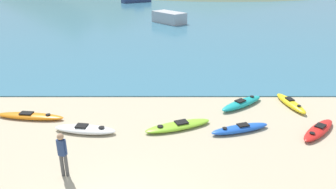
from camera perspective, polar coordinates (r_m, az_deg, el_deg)
name	(u,v)px	position (r m, az deg, el deg)	size (l,w,h in m)	color
bay_water	(158,10)	(52.35, -1.68, 14.43)	(160.00, 70.00, 0.06)	teal
kayak_on_sand_0	(31,116)	(17.07, -22.82, -3.46)	(3.41, 1.07, 0.31)	orange
kayak_on_sand_1	(179,126)	(14.85, 1.85, -5.45)	(3.19, 1.87, 0.31)	#8CCC2D
kayak_on_sand_2	(291,103)	(18.22, 20.65, -1.42)	(1.09, 2.69, 0.37)	yellow
kayak_on_sand_4	(242,103)	(17.46, 12.80, -1.50)	(2.71, 2.35, 0.38)	teal
kayak_on_sand_5	(85,129)	(14.96, -14.19, -5.88)	(2.86, 1.17, 0.34)	white
kayak_on_sand_6	(240,129)	(14.91, 12.50, -5.82)	(2.82, 1.44, 0.34)	blue
kayak_on_sand_7	(319,130)	(15.91, 24.81, -5.63)	(2.38, 2.43, 0.33)	red
person_near_foreground	(63,152)	(11.92, -17.85, -9.52)	(0.34, 0.24, 1.67)	#4C4C4C
moored_boat_2	(170,17)	(40.93, 0.27, 13.27)	(4.34, 4.53, 1.32)	#B2B2B7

